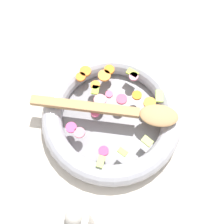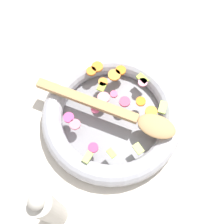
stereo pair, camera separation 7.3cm
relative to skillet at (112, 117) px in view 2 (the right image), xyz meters
The scene contains 5 objects.
ground_plane 0.02m from the skillet, ahead, with size 4.00×4.00×0.00m, color beige.
skillet is the anchor object (origin of this frame).
chopped_vegetables 0.04m from the skillet, 141.08° to the left, with size 0.26×0.25×0.01m.
wooden_spoon 0.04m from the skillet, 47.08° to the left, with size 0.26×0.28×0.01m.
pepper_mill 0.27m from the skillet, 48.77° to the right, with size 0.05×0.05×0.23m.
Camera 2 is at (0.27, -0.10, 0.72)m, focal length 50.00 mm.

